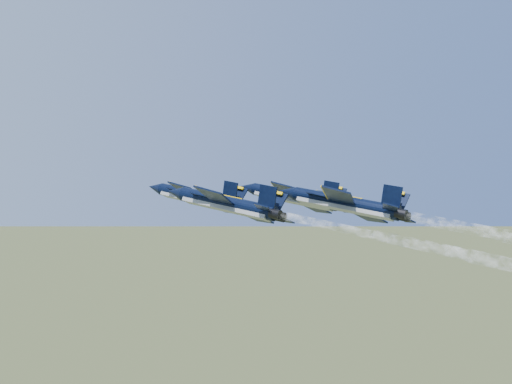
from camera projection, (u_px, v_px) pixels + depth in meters
jet_lead at (195, 197)px, 95.97m from camera, size 13.16×18.98×6.05m
jet_left at (224, 204)px, 81.04m from camera, size 13.16×18.98×6.05m
jet_right at (292, 197)px, 96.65m from camera, size 13.16×18.98×6.05m
jet_slot at (342, 203)px, 81.45m from camera, size 13.16×18.98×6.05m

